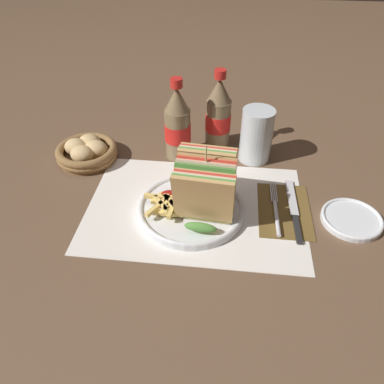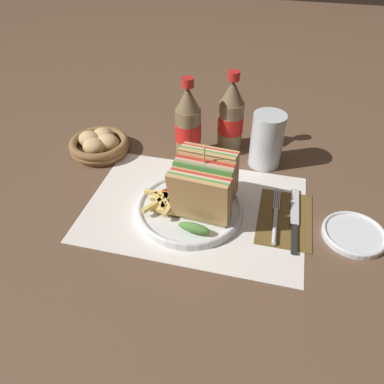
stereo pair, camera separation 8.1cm
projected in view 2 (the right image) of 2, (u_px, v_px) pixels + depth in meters
The scene contains 14 objects.
ground_plane at pixel (182, 219), 0.80m from camera, with size 4.00×4.00×0.00m, color brown.
placemat at pixel (195, 208), 0.83m from camera, with size 0.47×0.33×0.00m.
plate_main at pixel (190, 208), 0.81m from camera, with size 0.23×0.23×0.02m.
club_sandwich at pixel (204, 186), 0.76m from camera, with size 0.13×0.18×0.16m.
fries_pile at pixel (167, 201), 0.80m from camera, with size 0.09×0.10×0.02m.
ketchup_blob at pixel (170, 194), 0.82m from camera, with size 0.04×0.03×0.01m.
napkin at pixel (285, 218), 0.80m from camera, with size 0.11×0.18×0.00m.
fork at pixel (275, 220), 0.79m from camera, with size 0.02×0.17×0.01m.
knife at pixel (295, 219), 0.79m from camera, with size 0.02×0.20×0.00m.
coke_bottle_near at pixel (188, 125), 0.93m from camera, with size 0.07×0.07×0.21m.
coke_bottle_far at pixel (231, 117), 0.96m from camera, with size 0.07×0.07×0.21m.
glass_near at pixel (266, 143), 0.92m from camera, with size 0.08×0.08×0.14m.
bread_basket at pixel (99, 144), 0.98m from camera, with size 0.15×0.15×0.06m.
side_saucer at pixel (354, 234), 0.76m from camera, with size 0.13×0.13×0.01m.
Camera 2 is at (0.16, -0.56, 0.56)m, focal length 35.00 mm.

